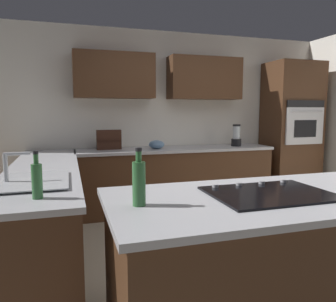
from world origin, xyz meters
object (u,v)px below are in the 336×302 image
spice_rack (109,140)px  dish_soap_bottle (37,180)px  blender (236,137)px  oil_bottle (139,182)px  cooktop (269,193)px  mixing_bowl (157,145)px  sink_unit (35,180)px  wall_oven (291,132)px

spice_rack → dish_soap_bottle: dish_soap_bottle is taller
blender → spice_rack: bearing=-3.4°
dish_soap_bottle → oil_bottle: (-0.56, 0.32, 0.02)m
cooktop → blender: 2.92m
cooktop → mixing_bowl: mixing_bowl is taller
blender → sink_unit: bearing=34.7°
sink_unit → spice_rack: 2.12m
mixing_bowl → oil_bottle: bearing=73.0°
mixing_bowl → dish_soap_bottle: size_ratio=0.75×
oil_bottle → sink_unit: bearing=-52.6°
cooktop → mixing_bowl: (0.03, -2.65, 0.05)m
dish_soap_bottle → spice_rack: bearing=-106.4°
sink_unit → cooktop: (-1.46, 0.80, -0.01)m
blender → mixing_bowl: blender is taller
oil_bottle → wall_oven: bearing=-138.7°
cooktop → oil_bottle: 0.85m
spice_rack → oil_bottle: (0.16, 2.77, -0.00)m
sink_unit → blender: size_ratio=2.14×
wall_oven → cooktop: (2.22, 2.68, -0.19)m
cooktop → oil_bottle: (0.84, 0.00, 0.13)m
sink_unit → mixing_bowl: size_ratio=3.20×
cooktop → dish_soap_bottle: dish_soap_bottle is taller
dish_soap_bottle → oil_bottle: 0.64m
sink_unit → spice_rack: (-0.78, -1.97, 0.12)m
spice_rack → blender: bearing=176.6°
wall_oven → sink_unit: size_ratio=3.13×
cooktop → oil_bottle: oil_bottle is taller
blender → wall_oven: bearing=-178.3°
dish_soap_bottle → cooktop: bearing=167.1°
sink_unit → cooktop: size_ratio=0.92×
sink_unit → cooktop: sink_unit is taller
wall_oven → dish_soap_bottle: size_ratio=7.52×
spice_rack → wall_oven: bearing=178.3°
sink_unit → wall_oven: bearing=-152.9°
mixing_bowl → dish_soap_bottle: bearing=59.6°
wall_oven → dish_soap_bottle: (3.62, 2.36, -0.08)m
spice_rack → sink_unit: bearing=68.4°
wall_oven → dish_soap_bottle: bearing=33.1°
cooktop → wall_oven: bearing=-129.6°
blender → dish_soap_bottle: (2.62, 2.33, -0.02)m
blender → dish_soap_bottle: 3.51m
cooktop → oil_bottle: bearing=0.2°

